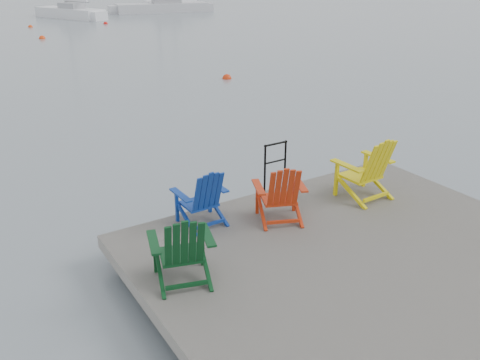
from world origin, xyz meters
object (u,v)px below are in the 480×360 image
sailboat_far (163,8)px  buoy_d (30,27)px  chair_green (182,248)px  buoy_b (42,39)px  handrail (275,162)px  chair_red (281,192)px  chair_yellow (368,168)px  buoy_a (227,79)px  buoy_c (106,24)px  chair_blue (203,197)px  sailboat_mid (171,3)px  sailboat_near (70,14)px

sailboat_far → buoy_d: bearing=125.9°
chair_green → buoy_b: chair_green is taller
handrail → chair_red: (-0.63, -1.02, -0.05)m
chair_yellow → buoy_a: chair_yellow is taller
chair_red → sailboat_far: 43.94m
chair_red → buoy_d: bearing=107.9°
buoy_a → buoy_c: size_ratio=1.10×
handrail → buoy_d: size_ratio=2.73×
sailboat_far → buoy_b: (-13.84, -12.96, -0.36)m
chair_blue → chair_yellow: 2.93m
buoy_d → sailboat_mid: bearing=35.9°
chair_yellow → buoy_c: (6.55, 33.92, -1.06)m
handrail → buoy_a: size_ratio=2.44×
sailboat_near → buoy_d: 6.67m
sailboat_mid → chair_red: bearing=-59.3°
chair_yellow → buoy_c: size_ratio=3.33×
sailboat_mid → buoy_c: size_ratio=33.07×
handrail → buoy_d: bearing=86.0°
buoy_c → buoy_d: 5.37m
sailboat_far → sailboat_near: bearing=107.6°
chair_red → sailboat_far: sailboat_far is taller
sailboat_mid → buoy_c: (-11.57, -13.04, -0.36)m
sailboat_near → sailboat_far: (8.93, 1.07, -0.00)m
chair_blue → buoy_a: 13.32m
buoy_c → buoy_d: bearing=171.3°
handrail → sailboat_near: (6.64, 38.74, -0.69)m
sailboat_near → handrail: bearing=-122.1°
handrail → buoy_b: handrail is taller
sailboat_mid → buoy_b: size_ratio=28.81×
handrail → sailboat_far: sailboat_far is taller
chair_yellow → handrail: bearing=134.1°
chair_blue → buoy_b: bearing=82.1°
chair_blue → sailboat_near: (8.36, 39.22, -0.62)m
chair_red → buoy_a: 13.26m
chair_blue → buoy_d: chair_blue is taller
buoy_c → buoy_d: size_ratio=1.02×
sailboat_near → buoy_a: sailboat_near is taller
sailboat_far → chair_green: bearing=167.1°
buoy_a → sailboat_mid: bearing=68.4°
chair_red → buoy_d: (3.01, 34.65, -1.00)m
sailboat_far → buoy_a: bearing=171.4°
sailboat_near → buoy_b: size_ratio=25.65×
chair_green → sailboat_mid: 52.40m
buoy_c → sailboat_near: bearing=100.0°
sailboat_mid → buoy_d: 20.85m
buoy_a → buoy_b: 16.50m
chair_blue → chair_yellow: (2.86, -0.63, 0.09)m
buoy_a → buoy_c: (2.32, 22.06, 0.00)m
handrail → chair_blue: bearing=-164.5°
chair_yellow → sailboat_far: sailboat_far is taller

